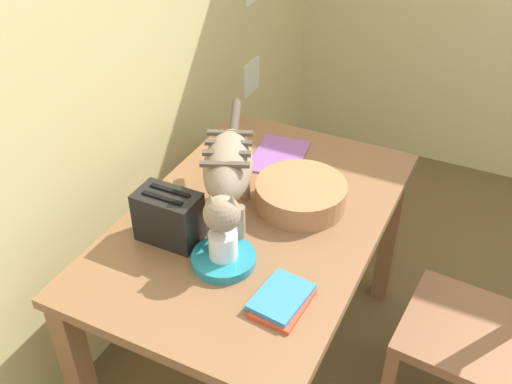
{
  "coord_description": "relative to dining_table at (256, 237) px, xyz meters",
  "views": [
    {
      "loc": [
        -1.24,
        0.44,
        1.95
      ],
      "look_at": [
        0.15,
        1.11,
        0.84
      ],
      "focal_mm": 40.63,
      "sensor_mm": 36.0,
      "label": 1
    }
  ],
  "objects": [
    {
      "name": "dining_table",
      "position": [
        0.0,
        0.0,
        0.0
      ],
      "size": [
        1.26,
        0.81,
        0.74
      ],
      "color": "brown",
      "rests_on": "ground_plane"
    },
    {
      "name": "magazine",
      "position": [
        0.38,
        0.09,
        0.1
      ],
      "size": [
        0.3,
        0.23,
        0.01
      ],
      "primitive_type": "cube",
      "rotation": [
        0.0,
        0.0,
        0.14
      ],
      "color": "#8E55A4",
      "rests_on": "dining_table"
    },
    {
      "name": "coffee_mug",
      "position": [
        -0.25,
        -0.01,
        0.17
      ],
      "size": [
        0.13,
        0.09,
        0.09
      ],
      "color": "white",
      "rests_on": "saucer_bowl"
    },
    {
      "name": "saucer_bowl",
      "position": [
        -0.25,
        -0.01,
        0.11
      ],
      "size": [
        0.2,
        0.2,
        0.03
      ],
      "primitive_type": "cylinder",
      "color": "teal",
      "rests_on": "dining_table"
    },
    {
      "name": "book_stack",
      "position": [
        -0.33,
        -0.24,
        0.11
      ],
      "size": [
        0.2,
        0.15,
        0.03
      ],
      "color": "#DB452A",
      "rests_on": "dining_table"
    },
    {
      "name": "toaster",
      "position": [
        -0.22,
        0.2,
        0.18
      ],
      "size": [
        0.12,
        0.2,
        0.18
      ],
      "color": "black",
      "rests_on": "dining_table"
    },
    {
      "name": "cat",
      "position": [
        -0.07,
        0.06,
        0.3
      ],
      "size": [
        0.59,
        0.3,
        0.3
      ],
      "rotation": [
        0.0,
        0.0,
        1.98
      ],
      "color": "gray",
      "rests_on": "dining_table"
    },
    {
      "name": "wicker_basket",
      "position": [
        0.13,
        -0.11,
        0.14
      ],
      "size": [
        0.31,
        0.31,
        0.09
      ],
      "color": "#AD7447",
      "rests_on": "dining_table"
    },
    {
      "name": "wooden_chair_near",
      "position": [
        0.1,
        -0.79,
        -0.19
      ],
      "size": [
        0.45,
        0.45,
        0.93
      ],
      "rotation": [
        0.0,
        0.0,
        -0.07
      ],
      "color": "#8F5C3C",
      "rests_on": "ground_plane"
    },
    {
      "name": "wall_rear",
      "position": [
        -0.15,
        0.64,
        0.6
      ],
      "size": [
        4.62,
        0.11,
        2.5
      ],
      "color": "#DDCB83",
      "rests_on": "ground_plane"
    }
  ]
}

